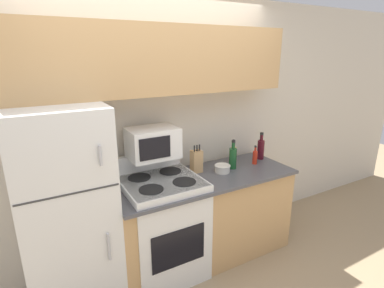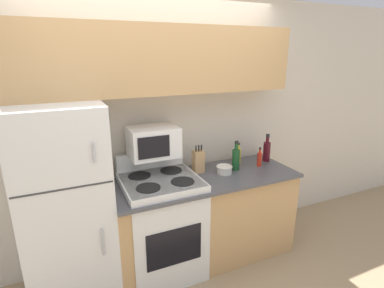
# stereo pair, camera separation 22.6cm
# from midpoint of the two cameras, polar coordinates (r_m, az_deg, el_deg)

# --- Properties ---
(ground_plane) EXTENTS (12.00, 12.00, 0.00)m
(ground_plane) POSITION_cam_midpoint_polar(r_m,az_deg,el_deg) (2.99, 1.35, -25.49)
(ground_plane) COLOR tan
(wall_back) EXTENTS (8.00, 0.05, 2.55)m
(wall_back) POSITION_cam_midpoint_polar(r_m,az_deg,el_deg) (2.95, -4.41, 2.30)
(wall_back) COLOR beige
(wall_back) RESTS_ON ground_plane
(lower_cabinets) EXTENTS (1.79, 0.68, 0.89)m
(lower_cabinets) POSITION_cam_midpoint_polar(r_m,az_deg,el_deg) (3.08, 4.54, -13.83)
(lower_cabinets) COLOR tan
(lower_cabinets) RESTS_ON ground_plane
(refrigerator) EXTENTS (0.67, 0.69, 1.67)m
(refrigerator) POSITION_cam_midpoint_polar(r_m,az_deg,el_deg) (2.60, -20.37, -11.23)
(refrigerator) COLOR white
(refrigerator) RESTS_ON ground_plane
(upper_cabinets) EXTENTS (2.46, 0.34, 0.57)m
(upper_cabinets) POSITION_cam_midpoint_polar(r_m,az_deg,el_deg) (2.67, -3.25, 15.70)
(upper_cabinets) COLOR tan
(upper_cabinets) RESTS_ON refrigerator
(stove) EXTENTS (0.68, 0.66, 1.11)m
(stove) POSITION_cam_midpoint_polar(r_m,az_deg,el_deg) (2.88, -3.46, -15.09)
(stove) COLOR white
(stove) RESTS_ON ground_plane
(microwave) EXTENTS (0.44, 0.32, 0.27)m
(microwave) POSITION_cam_midpoint_polar(r_m,az_deg,el_deg) (2.70, -5.01, 0.38)
(microwave) COLOR white
(microwave) RESTS_ON stove
(knife_block) EXTENTS (0.10, 0.09, 0.28)m
(knife_block) POSITION_cam_midpoint_polar(r_m,az_deg,el_deg) (2.93, 3.41, -3.35)
(knife_block) COLOR tan
(knife_block) RESTS_ON lower_cabinets
(bowl) EXTENTS (0.16, 0.16, 0.08)m
(bowl) POSITION_cam_midpoint_polar(r_m,az_deg,el_deg) (2.95, 8.36, -4.83)
(bowl) COLOR silver
(bowl) RESTS_ON lower_cabinets
(bottle_wine_green) EXTENTS (0.08, 0.08, 0.30)m
(bottle_wine_green) POSITION_cam_midpoint_polar(r_m,az_deg,el_deg) (3.03, 10.47, -2.78)
(bottle_wine_green) COLOR #194C23
(bottle_wine_green) RESTS_ON lower_cabinets
(bottle_hot_sauce) EXTENTS (0.05, 0.05, 0.20)m
(bottle_hot_sauce) POSITION_cam_midpoint_polar(r_m,az_deg,el_deg) (3.20, 14.73, -2.76)
(bottle_hot_sauce) COLOR red
(bottle_hot_sauce) RESTS_ON lower_cabinets
(bottle_cooking_spray) EXTENTS (0.06, 0.06, 0.22)m
(bottle_cooking_spray) POSITION_cam_midpoint_polar(r_m,az_deg,el_deg) (3.24, 10.75, -2.09)
(bottle_cooking_spray) COLOR gold
(bottle_cooking_spray) RESTS_ON lower_cabinets
(bottle_wine_red) EXTENTS (0.08, 0.08, 0.30)m
(bottle_wine_red) POSITION_cam_midpoint_polar(r_m,az_deg,el_deg) (3.35, 15.93, -1.24)
(bottle_wine_red) COLOR #470F19
(bottle_wine_red) RESTS_ON lower_cabinets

